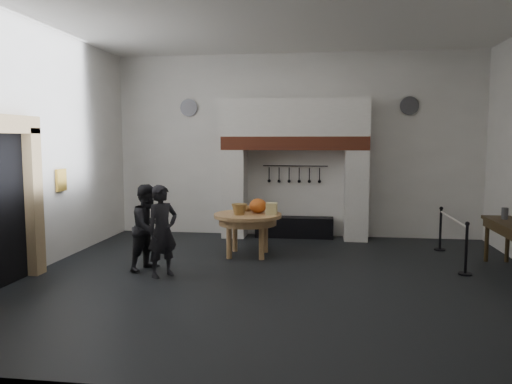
# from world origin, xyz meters

# --- Properties ---
(floor) EXTENTS (9.00, 8.00, 0.02)m
(floor) POSITION_xyz_m (0.00, 0.00, 0.00)
(floor) COLOR black
(floor) RESTS_ON ground
(ceiling) EXTENTS (9.00, 8.00, 0.02)m
(ceiling) POSITION_xyz_m (0.00, 0.00, 4.50)
(ceiling) COLOR silver
(ceiling) RESTS_ON wall_back
(wall_back) EXTENTS (9.00, 0.02, 4.50)m
(wall_back) POSITION_xyz_m (0.00, 4.00, 2.25)
(wall_back) COLOR white
(wall_back) RESTS_ON floor
(wall_front) EXTENTS (9.00, 0.02, 4.50)m
(wall_front) POSITION_xyz_m (0.00, -4.00, 2.25)
(wall_front) COLOR white
(wall_front) RESTS_ON floor
(wall_left) EXTENTS (0.02, 8.00, 4.50)m
(wall_left) POSITION_xyz_m (-4.50, 0.00, 2.25)
(wall_left) COLOR white
(wall_left) RESTS_ON floor
(chimney_pier_left) EXTENTS (0.55, 0.70, 2.15)m
(chimney_pier_left) POSITION_xyz_m (-1.48, 3.65, 1.07)
(chimney_pier_left) COLOR silver
(chimney_pier_left) RESTS_ON floor
(chimney_pier_right) EXTENTS (0.55, 0.70, 2.15)m
(chimney_pier_right) POSITION_xyz_m (1.48, 3.65, 1.07)
(chimney_pier_right) COLOR silver
(chimney_pier_right) RESTS_ON floor
(hearth_brick_band) EXTENTS (3.50, 0.72, 0.32)m
(hearth_brick_band) POSITION_xyz_m (0.00, 3.65, 2.31)
(hearth_brick_band) COLOR #9E442B
(hearth_brick_band) RESTS_ON chimney_pier_left
(chimney_hood) EXTENTS (3.50, 0.70, 0.90)m
(chimney_hood) POSITION_xyz_m (0.00, 3.65, 2.92)
(chimney_hood) COLOR silver
(chimney_hood) RESTS_ON hearth_brick_band
(iron_range) EXTENTS (1.90, 0.45, 0.50)m
(iron_range) POSITION_xyz_m (0.00, 3.72, 0.25)
(iron_range) COLOR black
(iron_range) RESTS_ON floor
(utensil_rail) EXTENTS (1.60, 0.02, 0.02)m
(utensil_rail) POSITION_xyz_m (0.00, 3.92, 1.75)
(utensil_rail) COLOR black
(utensil_rail) RESTS_ON wall_back
(door_recess) EXTENTS (0.04, 1.10, 2.50)m
(door_recess) POSITION_xyz_m (-4.47, -1.00, 1.25)
(door_recess) COLOR black
(door_recess) RESTS_ON floor
(door_jamb_far) EXTENTS (0.22, 0.30, 2.60)m
(door_jamb_far) POSITION_xyz_m (-4.38, -0.30, 1.30)
(door_jamb_far) COLOR tan
(door_jamb_far) RESTS_ON floor
(door_lintel) EXTENTS (0.22, 1.70, 0.30)m
(door_lintel) POSITION_xyz_m (-4.38, -1.00, 2.65)
(door_lintel) COLOR tan
(door_lintel) RESTS_ON door_jamb_near
(wall_plaque) EXTENTS (0.05, 0.34, 0.44)m
(wall_plaque) POSITION_xyz_m (-4.45, 0.80, 1.60)
(wall_plaque) COLOR gold
(wall_plaque) RESTS_ON wall_left
(work_table) EXTENTS (1.48, 1.48, 0.07)m
(work_table) POSITION_xyz_m (-0.84, 1.64, 0.84)
(work_table) COLOR tan
(work_table) RESTS_ON floor
(pumpkin) EXTENTS (0.36, 0.36, 0.31)m
(pumpkin) POSITION_xyz_m (-0.64, 1.74, 1.03)
(pumpkin) COLOR #D1621D
(pumpkin) RESTS_ON work_table
(cheese_block_big) EXTENTS (0.22, 0.22, 0.24)m
(cheese_block_big) POSITION_xyz_m (-0.34, 1.59, 0.99)
(cheese_block_big) COLOR #D0C27C
(cheese_block_big) RESTS_ON work_table
(cheese_block_small) EXTENTS (0.18, 0.18, 0.20)m
(cheese_block_small) POSITION_xyz_m (-0.36, 1.89, 0.97)
(cheese_block_small) COLOR #F3DD91
(cheese_block_small) RESTS_ON work_table
(wicker_basket) EXTENTS (0.34, 0.34, 0.22)m
(wicker_basket) POSITION_xyz_m (-0.99, 1.49, 0.98)
(wicker_basket) COLOR olive
(wicker_basket) RESTS_ON work_table
(bread_loaf) EXTENTS (0.31, 0.18, 0.13)m
(bread_loaf) POSITION_xyz_m (-0.94, 1.99, 0.94)
(bread_loaf) COLOR #A17239
(bread_loaf) RESTS_ON work_table
(visitor_near) EXTENTS (0.67, 0.70, 1.62)m
(visitor_near) POSITION_xyz_m (-2.07, -0.13, 0.81)
(visitor_near) COLOR black
(visitor_near) RESTS_ON floor
(visitor_far) EXTENTS (0.86, 0.95, 1.59)m
(visitor_far) POSITION_xyz_m (-2.47, 0.27, 0.79)
(visitor_far) COLOR black
(visitor_far) RESTS_ON floor
(pewter_jug) EXTENTS (0.12, 0.12, 0.22)m
(pewter_jug) POSITION_xyz_m (4.10, 1.43, 1.01)
(pewter_jug) COLOR #525257
(pewter_jug) RESTS_ON side_table
(pewter_plate_back_left) EXTENTS (0.44, 0.03, 0.44)m
(pewter_plate_back_left) POSITION_xyz_m (-2.70, 3.96, 3.20)
(pewter_plate_back_left) COLOR #4C4C51
(pewter_plate_back_left) RESTS_ON wall_back
(pewter_plate_back_right) EXTENTS (0.44, 0.03, 0.44)m
(pewter_plate_back_right) POSITION_xyz_m (2.70, 3.96, 3.20)
(pewter_plate_back_right) COLOR #4C4C51
(pewter_plate_back_right) RESTS_ON wall_back
(barrier_post_near) EXTENTS (0.05, 0.05, 0.90)m
(barrier_post_near) POSITION_xyz_m (3.23, 0.69, 0.45)
(barrier_post_near) COLOR black
(barrier_post_near) RESTS_ON floor
(barrier_post_far) EXTENTS (0.05, 0.05, 0.90)m
(barrier_post_far) POSITION_xyz_m (3.23, 2.69, 0.45)
(barrier_post_far) COLOR black
(barrier_post_far) RESTS_ON floor
(barrier_rope) EXTENTS (0.04, 2.00, 0.04)m
(barrier_rope) POSITION_xyz_m (3.23, 1.69, 0.85)
(barrier_rope) COLOR beige
(barrier_rope) RESTS_ON barrier_post_near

